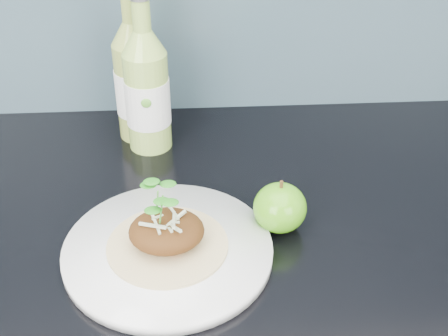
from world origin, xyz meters
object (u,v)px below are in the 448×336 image
at_px(dinner_plate, 168,251).
at_px(cider_bottle_right, 147,91).
at_px(green_apple, 280,208).
at_px(cider_bottle_left, 137,81).

xyz_separation_m(dinner_plate, cider_bottle_right, (-0.03, 0.28, 0.10)).
bearing_deg(cider_bottle_right, dinner_plate, -65.43).
bearing_deg(green_apple, cider_bottle_right, 129.23).
bearing_deg(cider_bottle_left, cider_bottle_right, -84.24).
bearing_deg(dinner_plate, cider_bottle_left, 99.23).
height_order(dinner_plate, green_apple, green_apple).
height_order(green_apple, cider_bottle_right, cider_bottle_right).
bearing_deg(cider_bottle_left, green_apple, -73.37).
height_order(dinner_plate, cider_bottle_left, cider_bottle_left).
distance_m(dinner_plate, cider_bottle_right, 0.30).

